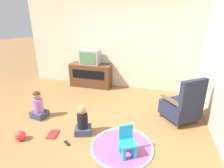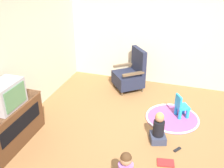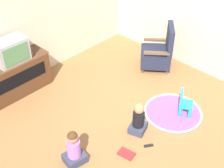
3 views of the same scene
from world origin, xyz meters
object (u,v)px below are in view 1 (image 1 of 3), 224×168
at_px(tv_cabinet, 91,75).
at_px(child_watching_left, 38,106).
at_px(toy_ball, 20,136).
at_px(remote_control, 67,143).
at_px(yellow_kid_chair, 127,144).
at_px(television, 90,57).
at_px(child_watching_center, 83,122).
at_px(black_armchair, 182,106).
at_px(book, 53,134).

relative_size(tv_cabinet, child_watching_left, 2.11).
height_order(tv_cabinet, toy_ball, tv_cabinet).
bearing_deg(remote_control, yellow_kid_chair, -143.62).
distance_m(television, remote_control, 2.87).
distance_m(television, child_watching_center, 2.52).
distance_m(child_watching_left, remote_control, 1.20).
bearing_deg(remote_control, black_armchair, -111.60).
height_order(yellow_kid_chair, book, yellow_kid_chair).
relative_size(yellow_kid_chair, remote_control, 3.24).
bearing_deg(child_watching_left, toy_ball, -66.89).
bearing_deg(yellow_kid_chair, toy_ball, 154.70).
height_order(tv_cabinet, yellow_kid_chair, tv_cabinet).
bearing_deg(child_watching_center, book, -177.05).
relative_size(yellow_kid_chair, child_watching_left, 0.80).
bearing_deg(book, tv_cabinet, -4.15).
xyz_separation_m(toy_ball, book, (0.45, 0.27, -0.08)).
xyz_separation_m(television, yellow_kid_chair, (1.67, -2.60, -0.73)).
xyz_separation_m(black_armchair, child_watching_left, (-2.89, -0.66, -0.09)).
bearing_deg(black_armchair, child_watching_left, -26.23).
bearing_deg(yellow_kid_chair, television, 92.22).
bearing_deg(toy_ball, television, 86.49).
distance_m(black_armchair, toy_ball, 3.07).
height_order(black_armchair, yellow_kid_chair, black_armchair).
xyz_separation_m(black_armchair, toy_ball, (-2.71, -1.41, -0.26)).
height_order(black_armchair, toy_ball, black_armchair).
bearing_deg(child_watching_left, remote_control, -21.84).
bearing_deg(book, television, -4.09).
distance_m(tv_cabinet, child_watching_center, 2.45).
distance_m(tv_cabinet, black_armchair, 2.89).
xyz_separation_m(tv_cabinet, remote_control, (0.65, -2.66, -0.36)).
relative_size(black_armchair, remote_control, 6.47).
relative_size(black_armchair, child_watching_center, 1.69).
xyz_separation_m(black_armchair, yellow_kid_chair, (-0.87, -1.24, -0.15)).
bearing_deg(book, child_watching_left, 42.64).
xyz_separation_m(television, book, (0.28, -2.50, -0.91)).
height_order(television, child_watching_left, television).
bearing_deg(toy_ball, child_watching_left, 103.39).
height_order(black_armchair, child_watching_center, black_armchair).
height_order(child_watching_center, book, child_watching_center).
height_order(television, child_watching_center, television).
bearing_deg(child_watching_center, remote_control, -131.24).
bearing_deg(yellow_kid_chair, black_armchair, 24.48).
relative_size(television, remote_control, 3.91).
relative_size(child_watching_left, remote_control, 4.08).
bearing_deg(remote_control, child_watching_left, 2.79).
relative_size(tv_cabinet, remote_control, 8.61).
bearing_deg(yellow_kid_chair, book, 145.16).
distance_m(tv_cabinet, book, 2.56).
bearing_deg(child_watching_center, tv_cabinet, 89.86).
height_order(television, black_armchair, television).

